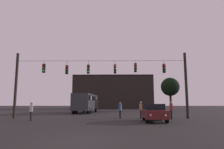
% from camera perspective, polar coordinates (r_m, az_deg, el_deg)
% --- Properties ---
extents(ground_plane, '(168.00, 168.00, 0.00)m').
position_cam_1_polar(ground_plane, '(33.32, -1.87, -10.75)').
color(ground_plane, black).
rests_on(ground_plane, ground).
extents(overhead_signal_span, '(18.41, 0.44, 6.97)m').
position_cam_1_polar(overhead_signal_span, '(21.64, -3.06, -1.26)').
color(overhead_signal_span, black).
rests_on(overhead_signal_span, ground).
extents(city_bus, '(2.93, 11.09, 3.00)m').
position_cam_1_polar(city_bus, '(34.47, -7.29, -7.49)').
color(city_bus, '#2D2D33').
rests_on(city_bus, ground).
extents(car_near_right, '(2.00, 4.41, 1.52)m').
position_cam_1_polar(car_near_right, '(18.42, 11.74, -10.33)').
color(car_near_right, '#511919').
rests_on(car_near_right, ground).
extents(pedestrian_crossing_left, '(0.34, 0.41, 1.66)m').
position_cam_1_polar(pedestrian_crossing_left, '(19.99, -21.77, -9.33)').
color(pedestrian_crossing_left, black).
rests_on(pedestrian_crossing_left, ground).
extents(pedestrian_crossing_center, '(0.34, 0.42, 1.66)m').
position_cam_1_polar(pedestrian_crossing_center, '(21.52, 2.32, -9.75)').
color(pedestrian_crossing_center, black).
rests_on(pedestrian_crossing_center, ground).
extents(pedestrian_crossing_right, '(0.25, 0.37, 1.76)m').
position_cam_1_polar(pedestrian_crossing_right, '(21.89, 8.09, -9.48)').
color(pedestrian_crossing_right, black).
rests_on(pedestrian_crossing_right, ground).
extents(pedestrian_near_bus, '(0.27, 0.38, 1.77)m').
position_cam_1_polar(pedestrian_near_bus, '(21.24, 16.30, -9.27)').
color(pedestrian_near_bus, black).
rests_on(pedestrian_near_bus, ground).
extents(corner_building, '(22.20, 8.22, 9.34)m').
position_cam_1_polar(corner_building, '(59.21, 0.28, -5.03)').
color(corner_building, black).
rests_on(corner_building, ground).
extents(tree_left_silhouette, '(3.85, 3.85, 6.90)m').
position_cam_1_polar(tree_left_silhouette, '(44.49, 16.02, -3.39)').
color(tree_left_silhouette, black).
rests_on(tree_left_silhouette, ground).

